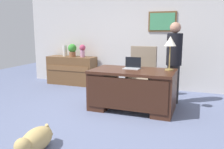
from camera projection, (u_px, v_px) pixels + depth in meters
name	position (u px, v px, depth m)	size (l,w,h in m)	color
ground_plane	(109.00, 120.00, 4.21)	(12.00, 12.00, 0.00)	slate
back_wall	(145.00, 37.00, 6.35)	(7.00, 0.16, 2.70)	silver
desk	(132.00, 89.00, 4.68)	(1.60, 0.92, 0.79)	#422316
credenza	(72.00, 70.00, 6.91)	(1.40, 0.50, 0.80)	brown
armchair	(142.00, 75.00, 5.54)	(0.60, 0.59, 1.17)	gray
person_standing	(174.00, 62.00, 5.04)	(0.32, 0.32, 1.71)	#262323
dog_lying	(35.00, 140.00, 3.08)	(0.31, 0.73, 0.30)	tan
laptop	(132.00, 66.00, 4.78)	(0.32, 0.22, 0.23)	#B2B5BA
desk_lamp	(170.00, 43.00, 4.49)	(0.22, 0.22, 0.65)	#9E8447
vase_with_flowers	(82.00, 50.00, 6.68)	(0.17, 0.17, 0.35)	#CA8EB2
vase_empty	(65.00, 51.00, 6.88)	(0.12, 0.12, 0.32)	silver
potted_plant	(72.00, 50.00, 6.79)	(0.24, 0.24, 0.36)	brown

